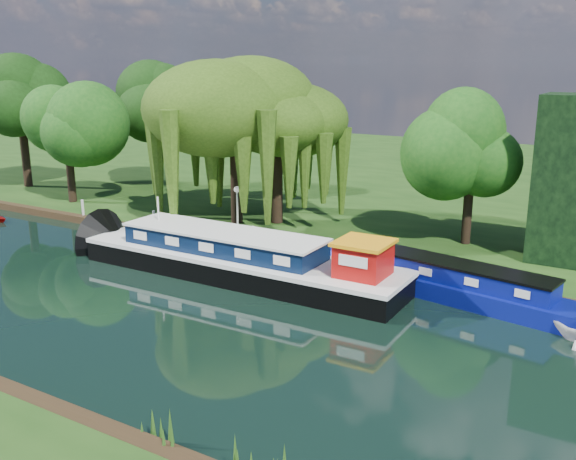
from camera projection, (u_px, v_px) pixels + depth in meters
The scene contains 13 objects.
ground at pixel (94, 289), 28.84m from camera, with size 120.00×120.00×0.00m, color black.
far_bank at pixel (386, 173), 56.96m from camera, with size 120.00×52.00×0.45m, color #17380F.
dutch_barge at pixel (242, 259), 30.24m from camera, with size 16.49×3.84×3.47m.
narrowboat at pixel (455, 285), 27.50m from camera, with size 12.15×3.94×1.75m.
willow_left at pixel (235, 110), 37.15m from camera, with size 7.73×7.73×9.26m.
willow_right at pixel (277, 133), 37.51m from camera, with size 6.08×6.08×7.41m.
tree_far_left at pixel (66, 123), 43.23m from camera, with size 4.90×4.90×7.89m.
tree_far_back at pixel (20, 104), 48.51m from camera, with size 5.38×5.38×9.04m.
tree_far_mid at pixel (167, 108), 48.40m from camera, with size 5.32×5.32×8.71m.
tree_far_right at pixel (472, 153), 33.19m from camera, with size 4.29×4.29×7.02m.
lamppost at pixel (237, 196), 36.68m from camera, with size 0.36×0.36×2.56m.
mooring_posts at pixel (201, 227), 35.81m from camera, with size 19.16×0.16×1.00m.
reeds_near at pixel (60, 388), 19.00m from camera, with size 33.70×1.50×1.10m.
Camera 1 is at (21.52, -18.81, 9.95)m, focal length 40.00 mm.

